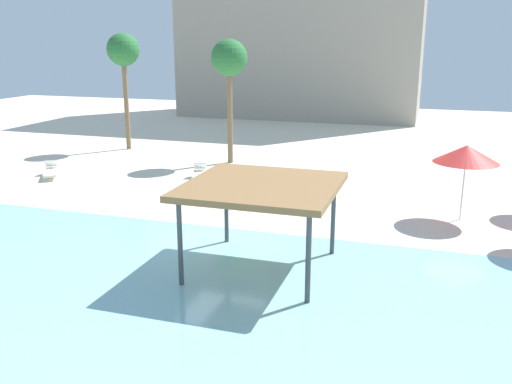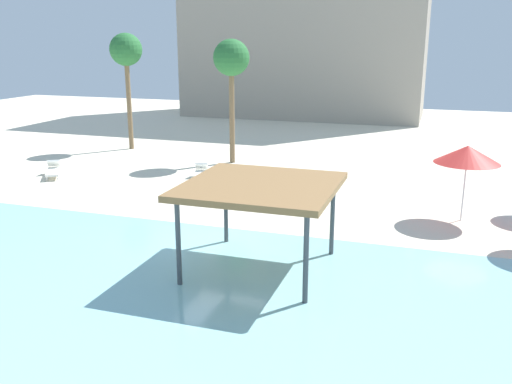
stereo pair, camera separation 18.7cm
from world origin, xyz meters
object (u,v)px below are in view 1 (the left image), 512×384
(shade_pavilion, at_px, (262,189))
(palm_tree_1, at_px, (123,53))
(beach_umbrella_red_1, at_px, (466,154))
(lounge_chair_0, at_px, (200,173))
(lounge_chair_3, at_px, (51,170))
(palm_tree_0, at_px, (229,61))

(shade_pavilion, height_order, palm_tree_1, palm_tree_1)
(beach_umbrella_red_1, height_order, lounge_chair_0, beach_umbrella_red_1)
(lounge_chair_0, xyz_separation_m, palm_tree_1, (-7.19, 5.79, 5.37))
(shade_pavilion, xyz_separation_m, lounge_chair_0, (-5.97, 9.33, -2.10))
(beach_umbrella_red_1, bearing_deg, shade_pavilion, -130.39)
(lounge_chair_0, height_order, lounge_chair_3, same)
(beach_umbrella_red_1, relative_size, palm_tree_0, 0.43)
(beach_umbrella_red_1, distance_m, palm_tree_1, 20.89)
(beach_umbrella_red_1, height_order, palm_tree_0, palm_tree_0)
(lounge_chair_0, relative_size, palm_tree_0, 0.31)
(beach_umbrella_red_1, xyz_separation_m, palm_tree_0, (-11.56, 6.73, 2.91))
(lounge_chair_0, distance_m, palm_tree_1, 10.68)
(palm_tree_0, bearing_deg, palm_tree_1, 166.41)
(shade_pavilion, bearing_deg, beach_umbrella_red_1, 49.61)
(beach_umbrella_red_1, relative_size, lounge_chair_3, 1.47)
(shade_pavilion, xyz_separation_m, palm_tree_0, (-5.91, 13.37, 2.96))
(palm_tree_1, bearing_deg, beach_umbrella_red_1, -24.27)
(palm_tree_0, height_order, palm_tree_1, palm_tree_1)
(shade_pavilion, height_order, palm_tree_0, palm_tree_0)
(beach_umbrella_red_1, relative_size, palm_tree_1, 0.41)
(beach_umbrella_red_1, xyz_separation_m, palm_tree_1, (-18.81, 8.48, 3.22))
(lounge_chair_0, bearing_deg, palm_tree_0, 157.91)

